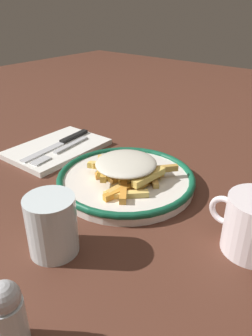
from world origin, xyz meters
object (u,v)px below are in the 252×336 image
(napkin, at_px, (57,148))
(salt_shaker, at_px, (8,316))
(knife, at_px, (63,142))
(fork, at_px, (61,150))
(plate, at_px, (126,180))
(fries_heap, at_px, (127,167))
(water_glass, at_px, (52,225))

(napkin, height_order, salt_shaker, salt_shaker)
(salt_shaker, bearing_deg, knife, -46.90)
(napkin, xyz_separation_m, fork, (-0.03, 0.01, 0.01))
(plate, xyz_separation_m, fork, (0.20, -0.01, 0.00))
(fries_heap, distance_m, fork, 0.20)
(fork, bearing_deg, salt_shaker, 132.88)
(plate, bearing_deg, water_glass, 99.76)
(water_glass, bearing_deg, knife, -42.95)
(knife, height_order, water_glass, water_glass)
(fork, distance_m, salt_shaker, 0.47)
(fries_heap, height_order, water_glass, water_glass)
(fork, height_order, water_glass, water_glass)
(napkin, distance_m, fork, 0.03)
(napkin, relative_size, water_glass, 2.52)
(napkin, height_order, knife, knife)
(plate, height_order, salt_shaker, salt_shaker)
(plate, xyz_separation_m, fries_heap, (-0.00, -0.00, 0.03))
(water_glass, xyz_separation_m, salt_shaker, (-0.08, 0.12, -0.00))
(fork, bearing_deg, napkin, -22.38)
(napkin, relative_size, salt_shaker, 2.60)
(plate, height_order, knife, plate)
(fries_heap, height_order, salt_shaker, salt_shaker)
(knife, distance_m, water_glass, 0.37)
(fries_heap, xyz_separation_m, knife, (0.23, -0.04, -0.02))
(knife, distance_m, salt_shaker, 0.51)
(fork, bearing_deg, water_glass, 137.28)
(fries_heap, bearing_deg, water_glass, 99.52)
(salt_shaker, bearing_deg, fork, -47.12)
(plate, bearing_deg, fork, -3.06)
(water_glass, bearing_deg, fork, -42.72)
(salt_shaker, bearing_deg, water_glass, -56.81)
(fries_heap, bearing_deg, fork, -2.57)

